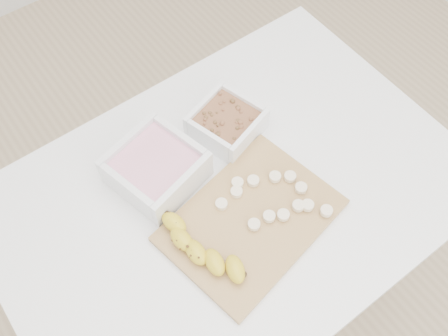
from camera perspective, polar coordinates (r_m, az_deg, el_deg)
ground at (r=1.77m, az=0.60°, el=-14.25°), size 3.50×3.50×0.00m
table at (r=1.16m, az=0.89°, el=-4.98°), size 1.00×0.70×0.75m
bowl_yogurt at (r=1.07m, az=-7.77°, el=0.04°), size 0.21×0.21×0.08m
bowl_granola at (r=1.13m, az=0.31°, el=5.19°), size 0.17×0.17×0.06m
cutting_board at (r=1.04m, az=3.10°, el=-5.98°), size 0.39×0.31×0.01m
banana at (r=0.98m, az=-2.36°, el=-9.28°), size 0.07×0.21×0.03m
banana_slices at (r=1.05m, az=5.64°, el=-3.45°), size 0.19×0.19×0.02m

